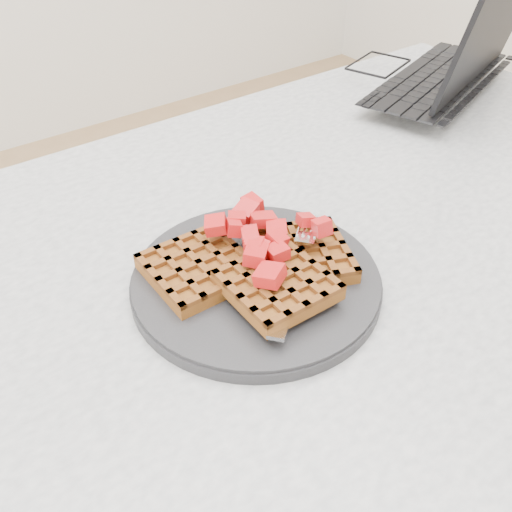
% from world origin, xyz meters
% --- Properties ---
extents(table, '(1.20, 0.80, 0.75)m').
position_xyz_m(table, '(0.00, 0.00, 0.64)').
color(table, beige).
rests_on(table, ground).
extents(plate, '(0.25, 0.25, 0.02)m').
position_xyz_m(plate, '(-0.13, 0.00, 0.76)').
color(plate, black).
rests_on(plate, table).
extents(waffles, '(0.21, 0.17, 0.03)m').
position_xyz_m(waffles, '(-0.13, -0.00, 0.78)').
color(waffles, brown).
rests_on(waffles, plate).
extents(strawberry_pile, '(0.15, 0.15, 0.02)m').
position_xyz_m(strawberry_pile, '(-0.13, 0.00, 0.80)').
color(strawberry_pile, '#A40004').
rests_on(strawberry_pile, waffles).
extents(fork, '(0.16, 0.13, 0.02)m').
position_xyz_m(fork, '(-0.10, -0.03, 0.77)').
color(fork, silver).
rests_on(fork, plate).
extents(laptop, '(0.41, 0.35, 0.24)m').
position_xyz_m(laptop, '(0.41, 0.24, 0.79)').
color(laptop, black).
rests_on(laptop, table).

